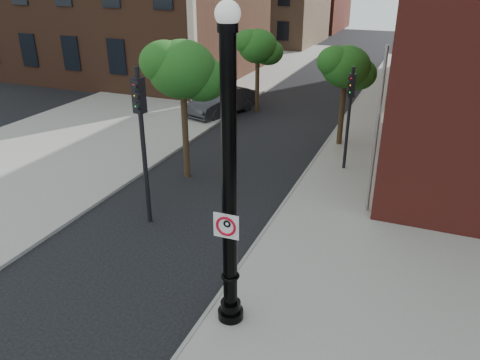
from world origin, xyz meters
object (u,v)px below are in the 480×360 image
at_px(lamppost, 229,196).
at_px(traffic_signal_right, 350,103).
at_px(no_parking_sign, 226,226).
at_px(parked_car, 222,101).
at_px(traffic_signal_left, 141,122).

xyz_separation_m(lamppost, traffic_signal_right, (0.74, 9.99, -0.42)).
height_order(no_parking_sign, traffic_signal_right, traffic_signal_right).
bearing_deg(parked_car, no_parking_sign, -48.18).
height_order(lamppost, no_parking_sign, lamppost).
distance_m(lamppost, traffic_signal_right, 10.03).
xyz_separation_m(traffic_signal_left, traffic_signal_right, (5.06, 6.62, -0.54)).
height_order(lamppost, parked_car, lamppost).
distance_m(no_parking_sign, parked_car, 17.44).
bearing_deg(traffic_signal_left, traffic_signal_right, 66.85).
height_order(no_parking_sign, parked_car, no_parking_sign).
relative_size(lamppost, traffic_signal_right, 1.67).
distance_m(lamppost, traffic_signal_left, 5.48).
bearing_deg(no_parking_sign, lamppost, 87.95).
bearing_deg(traffic_signal_left, lamppost, -23.73).
xyz_separation_m(parked_car, traffic_signal_right, (7.94, -5.60, 2.09)).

